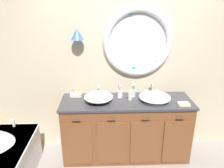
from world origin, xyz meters
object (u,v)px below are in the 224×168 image
(sink_basin_right, at_px, (155,97))
(toiletry_basket, at_px, (76,94))
(toothbrush_holder_left, at_px, (120,93))
(folded_hand_towel, at_px, (184,104))
(sink_basin_left, at_px, (99,97))
(toothbrush_holder_right, at_px, (133,93))
(soap_dispenser, at_px, (130,95))

(sink_basin_right, bearing_deg, toiletry_basket, 169.38)
(toothbrush_holder_left, xyz_separation_m, folded_hand_towel, (0.82, -0.28, -0.04))
(toiletry_basket, bearing_deg, folded_hand_towel, -13.59)
(folded_hand_towel, bearing_deg, sink_basin_left, 172.65)
(sink_basin_left, relative_size, folded_hand_towel, 2.56)
(toothbrush_holder_right, height_order, folded_hand_towel, toothbrush_holder_right)
(toothbrush_holder_right, relative_size, folded_hand_towel, 1.46)
(toothbrush_holder_right, bearing_deg, sink_basin_right, -28.77)
(soap_dispenser, xyz_separation_m, toiletry_basket, (-0.75, 0.16, -0.04))
(sink_basin_right, relative_size, toothbrush_holder_left, 2.08)
(sink_basin_left, xyz_separation_m, folded_hand_towel, (1.11, -0.14, -0.05))
(toothbrush_holder_right, bearing_deg, soap_dispenser, -115.42)
(toothbrush_holder_left, distance_m, folded_hand_towel, 0.86)
(sink_basin_left, distance_m, toothbrush_holder_right, 0.51)
(soap_dispenser, distance_m, folded_hand_towel, 0.71)
(toiletry_basket, bearing_deg, toothbrush_holder_right, -3.51)
(sink_basin_left, relative_size, toothbrush_holder_right, 1.75)
(sink_basin_right, xyz_separation_m, soap_dispenser, (-0.33, 0.04, 0.01))
(toiletry_basket, bearing_deg, toothbrush_holder_left, -6.04)
(sink_basin_right, relative_size, toothbrush_holder_right, 1.93)
(soap_dispenser, bearing_deg, toothbrush_holder_left, 144.61)
(toothbrush_holder_left, relative_size, toiletry_basket, 1.28)
(toothbrush_holder_left, bearing_deg, soap_dispenser, -35.39)
(folded_hand_towel, bearing_deg, toothbrush_holder_right, 154.73)
(toothbrush_holder_left, distance_m, toiletry_basket, 0.62)
(sink_basin_left, xyz_separation_m, sink_basin_right, (0.76, 0.00, -0.01))
(toothbrush_holder_right, distance_m, soap_dispenser, 0.12)
(folded_hand_towel, bearing_deg, toiletry_basket, 166.41)
(toothbrush_holder_left, xyz_separation_m, toothbrush_holder_right, (0.19, 0.02, 0.00))
(sink_basin_right, xyz_separation_m, toothbrush_holder_right, (-0.28, 0.15, 0.01))
(folded_hand_towel, bearing_deg, toothbrush_holder_left, 160.97)
(toothbrush_holder_left, bearing_deg, sink_basin_left, -154.95)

